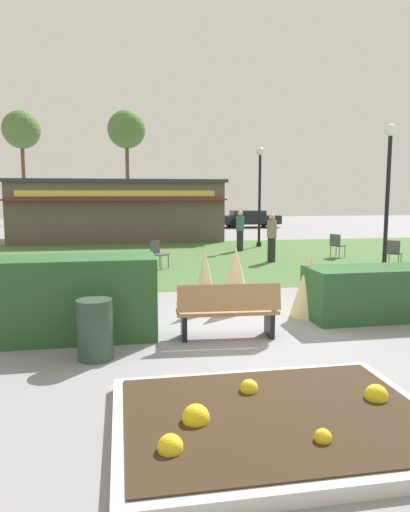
% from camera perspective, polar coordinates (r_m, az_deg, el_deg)
% --- Properties ---
extents(ground_plane, '(80.00, 80.00, 0.00)m').
position_cam_1_polar(ground_plane, '(8.38, 5.29, -9.21)').
color(ground_plane, gray).
extents(lawn_patch, '(36.00, 12.00, 0.01)m').
position_cam_1_polar(lawn_patch, '(17.73, -3.07, -0.26)').
color(lawn_patch, '#446B33').
rests_on(lawn_patch, ground_plane).
extents(flower_bed, '(3.34, 2.53, 0.33)m').
position_cam_1_polar(flower_bed, '(5.24, 8.45, -18.89)').
color(flower_bed, beige).
rests_on(flower_bed, ground_plane).
extents(park_bench, '(1.73, 0.63, 0.95)m').
position_cam_1_polar(park_bench, '(7.94, 2.76, -6.54)').
color(park_bench, '#9E7547').
rests_on(park_bench, ground_plane).
extents(hedge_left, '(2.61, 1.10, 1.37)m').
position_cam_1_polar(hedge_left, '(8.23, -15.15, -4.86)').
color(hedge_left, '#28562B').
rests_on(hedge_left, ground_plane).
extents(hedge_right, '(2.62, 1.10, 1.00)m').
position_cam_1_polar(hedge_right, '(9.77, 19.74, -4.19)').
color(hedge_right, '#28562B').
rests_on(hedge_right, ground_plane).
extents(ornamental_grass_behind_left, '(0.53, 0.53, 1.29)m').
position_cam_1_polar(ornamental_grass_behind_left, '(9.70, 0.03, -2.95)').
color(ornamental_grass_behind_left, '#D1BC7F').
rests_on(ornamental_grass_behind_left, ground_plane).
extents(ornamental_grass_behind_right, '(0.74, 0.74, 1.26)m').
position_cam_1_polar(ornamental_grass_behind_right, '(9.57, 12.44, -3.37)').
color(ornamental_grass_behind_right, '#D1BC7F').
rests_on(ornamental_grass_behind_right, ground_plane).
extents(ornamental_grass_behind_center, '(0.68, 0.68, 1.33)m').
position_cam_1_polar(ornamental_grass_behind_center, '(9.76, 3.76, -2.79)').
color(ornamental_grass_behind_center, '#D1BC7F').
rests_on(ornamental_grass_behind_center, ground_plane).
extents(lamppost_mid, '(0.36, 0.36, 4.44)m').
position_cam_1_polar(lamppost_mid, '(15.35, 21.17, 8.42)').
color(lamppost_mid, black).
rests_on(lamppost_mid, ground_plane).
extents(lamppost_far, '(0.36, 0.36, 4.44)m').
position_cam_1_polar(lamppost_far, '(21.59, 6.60, 8.49)').
color(lamppost_far, black).
rests_on(lamppost_far, ground_plane).
extents(trash_bin, '(0.52, 0.52, 0.89)m').
position_cam_1_polar(trash_bin, '(7.17, -13.11, -8.59)').
color(trash_bin, '#2D4233').
rests_on(trash_bin, ground_plane).
extents(food_kiosk, '(10.64, 5.08, 3.09)m').
position_cam_1_polar(food_kiosk, '(25.24, -10.37, 5.49)').
color(food_kiosk, '#594C47').
rests_on(food_kiosk, ground_plane).
extents(cafe_chair_west, '(0.60, 0.60, 0.89)m').
position_cam_1_polar(cafe_chair_west, '(18.53, 15.55, 1.45)').
color(cafe_chair_west, '#4C5156').
rests_on(cafe_chair_west, ground_plane).
extents(cafe_chair_center, '(0.62, 0.62, 0.89)m').
position_cam_1_polar(cafe_chair_center, '(15.38, -5.71, 0.48)').
color(cafe_chair_center, '#4C5156').
rests_on(cafe_chair_center, ground_plane).
extents(cafe_chair_north, '(0.62, 0.62, 0.89)m').
position_cam_1_polar(cafe_chair_north, '(16.71, 21.73, 0.54)').
color(cafe_chair_north, '#4C5156').
rests_on(cafe_chair_north, ground_plane).
extents(person_strolling, '(0.34, 0.34, 1.69)m').
position_cam_1_polar(person_strolling, '(19.93, 4.24, 3.08)').
color(person_strolling, '#23232D').
rests_on(person_strolling, ground_plane).
extents(person_standing, '(0.34, 0.34, 1.69)m').
position_cam_1_polar(person_standing, '(16.84, 8.03, 2.20)').
color(person_standing, '#23232D').
rests_on(person_standing, ground_plane).
extents(parked_car_west_slot, '(4.36, 2.38, 1.20)m').
position_cam_1_polar(parked_car_west_slot, '(32.71, -11.90, 4.30)').
color(parked_car_west_slot, '#2D6638').
rests_on(parked_car_west_slot, ground_plane).
extents(parked_car_center_slot, '(4.28, 2.22, 1.20)m').
position_cam_1_polar(parked_car_center_slot, '(32.97, -2.77, 4.48)').
color(parked_car_center_slot, '#B7BABF').
rests_on(parked_car_center_slot, ground_plane).
extents(parked_car_east_slot, '(4.22, 2.10, 1.20)m').
position_cam_1_polar(parked_car_east_slot, '(33.93, 5.33, 4.55)').
color(parked_car_east_slot, black).
rests_on(parked_car_east_slot, ground_plane).
extents(tree_left_bg, '(2.80, 2.80, 8.52)m').
position_cam_1_polar(tree_left_bg, '(38.98, -21.21, 13.87)').
color(tree_left_bg, brown).
rests_on(tree_left_bg, ground_plane).
extents(tree_center_bg, '(2.80, 2.80, 8.49)m').
position_cam_1_polar(tree_center_bg, '(36.65, -9.42, 14.67)').
color(tree_center_bg, brown).
rests_on(tree_center_bg, ground_plane).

